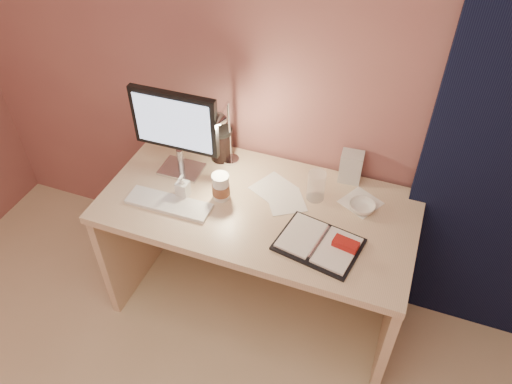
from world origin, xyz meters
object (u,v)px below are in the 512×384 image
(desk, at_px, (263,228))
(coffee_cup, at_px, (221,187))
(lotion_bottle, at_px, (183,186))
(monitor, at_px, (176,126))
(keyboard, at_px, (169,204))
(planner, at_px, (321,244))
(product_box, at_px, (351,167))
(bowl, at_px, (362,207))
(dark_jar, at_px, (221,145))
(clear_cup, at_px, (316,186))
(desk_lamp, at_px, (219,133))

(desk, bearing_deg, coffee_cup, -152.14)
(desk, relative_size, lotion_bottle, 11.70)
(monitor, height_order, lotion_bottle, monitor)
(keyboard, bearing_deg, monitor, 102.04)
(planner, bearing_deg, product_box, 97.91)
(coffee_cup, height_order, bowl, coffee_cup)
(dark_jar, bearing_deg, monitor, -131.87)
(bowl, bearing_deg, desk, -173.12)
(coffee_cup, height_order, lotion_bottle, coffee_cup)
(clear_cup, distance_m, dark_jar, 0.52)
(lotion_bottle, xyz_separation_m, dark_jar, (0.05, 0.32, 0.02))
(clear_cup, bearing_deg, product_box, 56.89)
(planner, distance_m, product_box, 0.45)
(desk, bearing_deg, bowl, 6.88)
(clear_cup, bearing_deg, bowl, -1.23)
(desk, height_order, bowl, bowl)
(lotion_bottle, relative_size, product_box, 0.79)
(planner, relative_size, lotion_bottle, 3.05)
(desk, distance_m, coffee_cup, 0.35)
(planner, height_order, coffee_cup, coffee_cup)
(clear_cup, height_order, desk_lamp, desk_lamp)
(planner, bearing_deg, monitor, 172.94)
(product_box, bearing_deg, desk, -149.85)
(dark_jar, distance_m, desk_lamp, 0.18)
(clear_cup, xyz_separation_m, dark_jar, (-0.51, 0.12, 0.01))
(desk, bearing_deg, desk_lamp, 162.27)
(desk, bearing_deg, product_box, 34.56)
(keyboard, xyz_separation_m, clear_cup, (0.60, 0.27, 0.06))
(desk_lamp, bearing_deg, monitor, -167.25)
(planner, height_order, clear_cup, clear_cup)
(dark_jar, bearing_deg, desk, -31.88)
(planner, distance_m, bowl, 0.29)
(keyboard, bearing_deg, coffee_cup, 31.36)
(bowl, xyz_separation_m, dark_jar, (-0.72, 0.12, 0.06))
(desk, distance_m, monitor, 0.65)
(coffee_cup, relative_size, product_box, 0.86)
(desk, relative_size, coffee_cup, 10.84)
(keyboard, bearing_deg, dark_jar, 76.29)
(lotion_bottle, bearing_deg, coffee_cup, 17.20)
(keyboard, relative_size, dark_jar, 2.53)
(coffee_cup, distance_m, desk_lamp, 0.25)
(bowl, distance_m, product_box, 0.22)
(coffee_cup, bearing_deg, clear_cup, 20.42)
(dark_jar, bearing_deg, keyboard, -102.53)
(keyboard, relative_size, coffee_cup, 2.99)
(clear_cup, height_order, bowl, clear_cup)
(clear_cup, distance_m, desk_lamp, 0.49)
(desk, height_order, lotion_bottle, lotion_bottle)
(lotion_bottle, height_order, dark_jar, dark_jar)
(keyboard, height_order, clear_cup, clear_cup)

